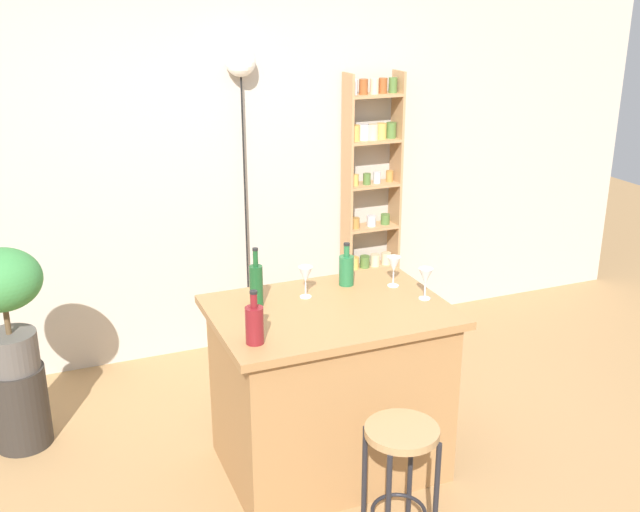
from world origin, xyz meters
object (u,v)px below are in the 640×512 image
object	(u,v)px
wine_glass_center	(306,276)
pendant_globe_light	(241,68)
spice_shelf	(371,201)
bottle_vinegar	(254,324)
potted_plant	(3,297)
plant_stool	(20,406)
wine_glass_left	(426,277)
bottle_olive_oil	(256,284)
bottle_wine_red	(346,269)
wine_glass_right	(394,265)
bar_stool	(401,461)

from	to	relation	value
wine_glass_center	pendant_globe_light	xyz separation A→B (m)	(0.10, 1.36, 0.90)
spice_shelf	bottle_vinegar	size ratio (longest dim) A/B	7.46
bottle_vinegar	potted_plant	bearing A→B (deg)	134.57
plant_stool	wine_glass_left	distance (m)	2.31
bottle_olive_oil	bottle_wine_red	world-z (taller)	bottle_olive_oil
potted_plant	wine_glass_right	bearing A→B (deg)	-19.40
spice_shelf	bottle_olive_oil	world-z (taller)	spice_shelf
spice_shelf	bar_stool	bearing A→B (deg)	-112.50
pendant_globe_light	bottle_olive_oil	bearing A→B (deg)	-104.73
bottle_olive_oil	wine_glass_center	size ratio (longest dim) A/B	1.84
spice_shelf	bottle_vinegar	xyz separation A→B (m)	(-1.41, -1.72, 0.03)
wine_glass_center	pendant_globe_light	distance (m)	1.63
spice_shelf	wine_glass_left	world-z (taller)	spice_shelf
plant_stool	bottle_wine_red	xyz separation A→B (m)	(1.69, -0.56, 0.76)
spice_shelf	bottle_wine_red	world-z (taller)	spice_shelf
wine_glass_right	bar_stool	bearing A→B (deg)	-114.50
bottle_wine_red	pendant_globe_light	distance (m)	1.59
potted_plant	bottle_wine_red	distance (m)	1.79
bottle_wine_red	potted_plant	bearing A→B (deg)	161.58
bottle_olive_oil	wine_glass_right	size ratio (longest dim) A/B	1.84
spice_shelf	potted_plant	world-z (taller)	spice_shelf
bottle_wine_red	pendant_globe_light	world-z (taller)	pendant_globe_light
plant_stool	wine_glass_left	world-z (taller)	wine_glass_left
bottle_vinegar	wine_glass_right	xyz separation A→B (m)	(0.88, 0.37, 0.02)
bar_stool	bottle_wine_red	size ratio (longest dim) A/B	2.70
bottle_olive_oil	wine_glass_left	size ratio (longest dim) A/B	1.84
bottle_wine_red	bar_stool	bearing A→B (deg)	-99.83
bottle_wine_red	wine_glass_right	size ratio (longest dim) A/B	1.42
wine_glass_right	bottle_wine_red	bearing A→B (deg)	153.50
wine_glass_center	bottle_olive_oil	bearing A→B (deg)	-177.82
bar_stool	plant_stool	world-z (taller)	bar_stool
bottle_olive_oil	pendant_globe_light	size ratio (longest dim) A/B	0.15
pendant_globe_light	spice_shelf	bearing A→B (deg)	-3.03
bar_stool	wine_glass_left	distance (m)	0.96
bottle_olive_oil	pendant_globe_light	bearing A→B (deg)	75.27
bar_stool	potted_plant	distance (m)	2.20
bottle_vinegar	wine_glass_right	world-z (taller)	bottle_vinegar
bottle_olive_oil	pendant_globe_light	xyz separation A→B (m)	(0.36, 1.37, 0.90)
wine_glass_center	bar_stool	bearing A→B (deg)	-83.94
bottle_wine_red	spice_shelf	bearing A→B (deg)	58.94
bar_stool	pendant_globe_light	bearing A→B (deg)	89.93
potted_plant	wine_glass_center	bearing A→B (deg)	-24.14
spice_shelf	potted_plant	distance (m)	2.53
wine_glass_left	wine_glass_center	world-z (taller)	same
spice_shelf	pendant_globe_light	xyz separation A→B (m)	(-0.91, 0.05, 0.95)
plant_stool	bottle_vinegar	bearing A→B (deg)	-45.43
spice_shelf	bottle_olive_oil	bearing A→B (deg)	-133.81
potted_plant	wine_glass_right	size ratio (longest dim) A/B	4.14
bar_stool	wine_glass_right	xyz separation A→B (m)	(0.39, 0.86, 0.55)
bottle_vinegar	wine_glass_center	size ratio (longest dim) A/B	1.52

